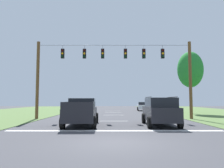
{
  "coord_description": "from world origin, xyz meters",
  "views": [
    {
      "loc": [
        -0.15,
        -9.34,
        1.79
      ],
      "look_at": [
        -0.07,
        14.82,
        3.65
      ],
      "focal_mm": 34.4,
      "sensor_mm": 36.0,
      "label": 1
    }
  ],
  "objects_px": {
    "overhead_signal_span": "(113,73)",
    "pickup_truck": "(81,112)",
    "tree_roadside_right": "(189,70)",
    "suv_black": "(159,111)",
    "distant_car_crossing_white": "(142,106)"
  },
  "relations": [
    {
      "from": "pickup_truck",
      "to": "tree_roadside_right",
      "type": "bearing_deg",
      "value": 46.01
    },
    {
      "from": "suv_black",
      "to": "distant_car_crossing_white",
      "type": "distance_m",
      "value": 22.9
    },
    {
      "from": "overhead_signal_span",
      "to": "suv_black",
      "type": "xyz_separation_m",
      "value": [
        3.26,
        -5.35,
        -3.41
      ]
    },
    {
      "from": "overhead_signal_span",
      "to": "distant_car_crossing_white",
      "type": "distance_m",
      "value": 18.62
    },
    {
      "from": "overhead_signal_span",
      "to": "pickup_truck",
      "type": "bearing_deg",
      "value": -114.83
    },
    {
      "from": "overhead_signal_span",
      "to": "tree_roadside_right",
      "type": "height_order",
      "value": "tree_roadside_right"
    },
    {
      "from": "pickup_truck",
      "to": "tree_roadside_right",
      "type": "relative_size",
      "value": 0.64
    },
    {
      "from": "distant_car_crossing_white",
      "to": "tree_roadside_right",
      "type": "distance_m",
      "value": 11.8
    },
    {
      "from": "overhead_signal_span",
      "to": "suv_black",
      "type": "height_order",
      "value": "overhead_signal_span"
    },
    {
      "from": "tree_roadside_right",
      "to": "suv_black",
      "type": "bearing_deg",
      "value": -118.15
    },
    {
      "from": "pickup_truck",
      "to": "suv_black",
      "type": "height_order",
      "value": "suv_black"
    },
    {
      "from": "overhead_signal_span",
      "to": "pickup_truck",
      "type": "distance_m",
      "value": 6.68
    },
    {
      "from": "suv_black",
      "to": "overhead_signal_span",
      "type": "bearing_deg",
      "value": 121.38
    },
    {
      "from": "pickup_truck",
      "to": "distant_car_crossing_white",
      "type": "distance_m",
      "value": 23.9
    },
    {
      "from": "pickup_truck",
      "to": "suv_black",
      "type": "distance_m",
      "value": 5.65
    }
  ]
}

